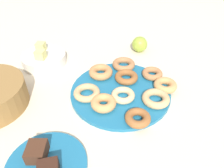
% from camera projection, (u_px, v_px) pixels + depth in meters
% --- Properties ---
extents(ground_plane, '(2.40, 2.40, 0.00)m').
position_uv_depth(ground_plane, '(120.00, 93.00, 0.79)').
color(ground_plane, beige).
extents(donut_plate, '(0.35, 0.35, 0.01)m').
position_uv_depth(donut_plate, '(120.00, 92.00, 0.78)').
color(donut_plate, '#1E6B93').
rests_on(donut_plate, ground_plane).
extents(donut_0, '(0.11, 0.11, 0.02)m').
position_uv_depth(donut_0, '(123.00, 95.00, 0.74)').
color(donut_0, '#EABC84').
rests_on(donut_0, donut_plate).
extents(donut_1, '(0.12, 0.12, 0.02)m').
position_uv_depth(donut_1, '(124.00, 64.00, 0.89)').
color(donut_1, '#B27547').
rests_on(donut_1, donut_plate).
extents(donut_2, '(0.10, 0.10, 0.03)m').
position_uv_depth(donut_2, '(101.00, 72.00, 0.84)').
color(donut_2, '#C6844C').
rests_on(donut_2, donut_plate).
extents(donut_3, '(0.13, 0.13, 0.02)m').
position_uv_depth(donut_3, '(156.00, 99.00, 0.73)').
color(donut_3, tan).
rests_on(donut_3, donut_plate).
extents(donut_4, '(0.11, 0.11, 0.02)m').
position_uv_depth(donut_4, '(126.00, 77.00, 0.82)').
color(donut_4, '#995B2D').
rests_on(donut_4, donut_plate).
extents(donut_5, '(0.11, 0.11, 0.02)m').
position_uv_depth(donut_5, '(138.00, 118.00, 0.66)').
color(donut_5, '#995B2D').
rests_on(donut_5, donut_plate).
extents(donut_6, '(0.13, 0.13, 0.02)m').
position_uv_depth(donut_6, '(87.00, 93.00, 0.75)').
color(donut_6, tan).
rests_on(donut_6, donut_plate).
extents(donut_7, '(0.10, 0.10, 0.02)m').
position_uv_depth(donut_7, '(152.00, 74.00, 0.84)').
color(donut_7, '#B27547').
rests_on(donut_7, donut_plate).
extents(donut_8, '(0.12, 0.12, 0.03)m').
position_uv_depth(donut_8, '(165.00, 85.00, 0.78)').
color(donut_8, tan).
rests_on(donut_8, donut_plate).
extents(donut_9, '(0.11, 0.11, 0.03)m').
position_uv_depth(donut_9, '(104.00, 103.00, 0.71)').
color(donut_9, tan).
rests_on(donut_9, donut_plate).
extents(cake_plate, '(0.21, 0.21, 0.01)m').
position_uv_depth(cake_plate, '(47.00, 166.00, 0.56)').
color(cake_plate, '#1E6B93').
rests_on(cake_plate, ground_plane).
extents(brownie_far, '(0.06, 0.05, 0.04)m').
position_uv_depth(brownie_far, '(37.00, 152.00, 0.56)').
color(brownie_far, '#472819').
rests_on(brownie_far, cake_plate).
extents(fruit_bowl, '(0.18, 0.18, 0.04)m').
position_uv_depth(fruit_bowl, '(44.00, 59.00, 0.93)').
color(fruit_bowl, silver).
rests_on(fruit_bowl, ground_plane).
extents(melon_chunk_left, '(0.04, 0.04, 0.04)m').
position_uv_depth(melon_chunk_left, '(40.00, 55.00, 0.88)').
color(melon_chunk_left, '#DBD67A').
rests_on(melon_chunk_left, fruit_bowl).
extents(melon_chunk_right, '(0.04, 0.04, 0.04)m').
position_uv_depth(melon_chunk_right, '(41.00, 47.00, 0.93)').
color(melon_chunk_right, '#DBD67A').
rests_on(melon_chunk_right, fruit_bowl).
extents(apple, '(0.07, 0.07, 0.07)m').
position_uv_depth(apple, '(140.00, 44.00, 1.00)').
color(apple, '#93AD38').
rests_on(apple, ground_plane).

